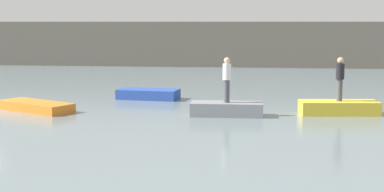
# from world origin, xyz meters

# --- Properties ---
(embankment_wall) EXTENTS (80.00, 1.20, 3.62)m
(embankment_wall) POSITION_xyz_m (0.00, 22.75, 1.81)
(embankment_wall) COLOR #666056
(embankment_wall) RESTS_ON ground_plane
(rowboat_orange) EXTENTS (3.52, 2.65, 0.36)m
(rowboat_orange) POSITION_xyz_m (3.20, -0.19, 0.18)
(rowboat_orange) COLOR orange
(rowboat_orange) RESTS_ON ground_plane
(rowboat_blue) EXTENTS (2.95, 1.58, 0.46)m
(rowboat_blue) POSITION_xyz_m (7.08, 3.72, 0.23)
(rowboat_blue) COLOR #2B4CAD
(rowboat_blue) RESTS_ON ground_plane
(rowboat_grey) EXTENTS (2.79, 1.11, 0.52)m
(rowboat_grey) POSITION_xyz_m (10.99, -0.49, 0.26)
(rowboat_grey) COLOR gray
(rowboat_grey) RESTS_ON ground_plane
(rowboat_yellow) EXTENTS (3.12, 1.41, 0.53)m
(rowboat_yellow) POSITION_xyz_m (15.35, 0.35, 0.26)
(rowboat_yellow) COLOR gold
(rowboat_yellow) RESTS_ON ground_plane
(person_dark_shirt) EXTENTS (0.32, 0.32, 1.71)m
(person_dark_shirt) POSITION_xyz_m (15.35, 0.35, 1.49)
(person_dark_shirt) COLOR #4C4C56
(person_dark_shirt) RESTS_ON rowboat_yellow
(person_white_shirt) EXTENTS (0.32, 0.32, 1.73)m
(person_white_shirt) POSITION_xyz_m (10.99, -0.49, 1.49)
(person_white_shirt) COLOR #4C4C56
(person_white_shirt) RESTS_ON rowboat_grey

